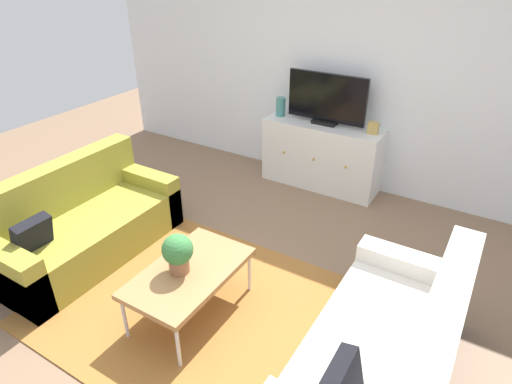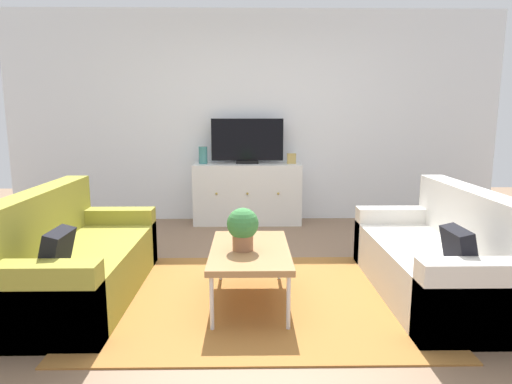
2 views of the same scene
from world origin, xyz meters
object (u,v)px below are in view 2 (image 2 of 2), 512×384
coffee_table (250,252)px  couch_right_side (443,261)px  couch_left_side (69,263)px  potted_plant (243,227)px  glass_vase (203,155)px  flat_screen_tv (247,141)px  mantel_clock (291,158)px  tv_console (247,193)px

coffee_table → couch_right_side: bearing=4.2°
couch_right_side → couch_left_side: bearing=180.0°
potted_plant → glass_vase: bearing=102.0°
couch_right_side → coffee_table: bearing=-175.8°
couch_left_side → couch_right_side: size_ratio=1.00×
potted_plant → flat_screen_tv: 2.59m
couch_left_side → flat_screen_tv: 2.86m
glass_vase → mantel_clock: size_ratio=1.67×
potted_plant → tv_console: tv_console is taller
flat_screen_tv → mantel_clock: (0.56, -0.02, -0.22)m
potted_plant → flat_screen_tv: size_ratio=0.34×
potted_plant → mantel_clock: size_ratio=2.39×
potted_plant → mantel_clock: (0.59, 2.53, 0.24)m
couch_right_side → flat_screen_tv: flat_screen_tv is taller
tv_console → flat_screen_tv: (0.00, 0.02, 0.67)m
couch_left_side → couch_right_side: (2.87, 0.00, 0.00)m
coffee_table → flat_screen_tv: (-0.02, 2.50, 0.66)m
flat_screen_tv → mantel_clock: flat_screen_tv is taller
coffee_table → tv_console: 2.48m
glass_vase → couch_left_side: bearing=-108.4°
couch_left_side → coffee_table: couch_left_side is taller
mantel_clock → couch_right_side: bearing=-68.0°
couch_left_side → coffee_table: size_ratio=1.74×
couch_right_side → glass_vase: glass_vase is taller
coffee_table → potted_plant: potted_plant is taller
coffee_table → potted_plant: (-0.05, -0.04, 0.20)m
coffee_table → mantel_clock: mantel_clock is taller
couch_left_side → flat_screen_tv: flat_screen_tv is taller
couch_left_side → coffee_table: bearing=-4.5°
tv_console → mantel_clock: (0.56, 0.00, 0.45)m
couch_left_side → flat_screen_tv: size_ratio=1.87×
couch_left_side → mantel_clock: size_ratio=13.05×
couch_right_side → flat_screen_tv: 2.94m
couch_left_side → couch_right_side: same height
tv_console → mantel_clock: size_ratio=10.49×
potted_plant → mantel_clock: mantel_clock is taller
potted_plant → flat_screen_tv: flat_screen_tv is taller
couch_left_side → potted_plant: size_ratio=5.45×
coffee_table → flat_screen_tv: bearing=90.6°
couch_right_side → potted_plant: size_ratio=5.45×
mantel_clock → tv_console: bearing=-180.0°
flat_screen_tv → couch_left_side: bearing=-119.4°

